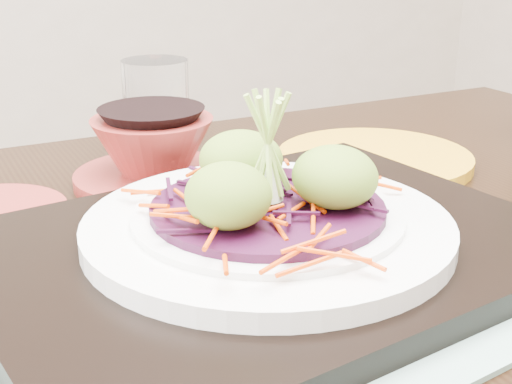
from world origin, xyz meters
name	(u,v)px	position (x,y,z in m)	size (l,w,h in m)	color
dining_table	(283,357)	(-0.08, -0.07, 0.68)	(1.26, 0.84, 0.78)	black
placemat	(267,263)	(-0.10, -0.09, 0.79)	(0.51, 0.40, 0.00)	#7EA393
serving_tray	(267,249)	(-0.10, -0.09, 0.80)	(0.45, 0.34, 0.02)	black
white_plate	(268,226)	(-0.10, -0.09, 0.82)	(0.29, 0.29, 0.02)	white
cabbage_bed	(268,208)	(-0.10, -0.09, 0.83)	(0.18, 0.18, 0.01)	#350A26
carrot_julienne	(268,198)	(-0.10, -0.09, 0.84)	(0.22, 0.22, 0.01)	#D03A03
guacamole_scoops	(268,177)	(-0.10, -0.09, 0.86)	(0.16, 0.14, 0.05)	olive
scallion_garnish	(268,149)	(-0.10, -0.09, 0.88)	(0.07, 0.07, 0.10)	#93BE4C
water_glass	(157,107)	(-0.08, 0.25, 0.84)	(0.08, 0.08, 0.11)	white
terracotta_bowl_set	(154,155)	(-0.12, 0.14, 0.82)	(0.18, 0.18, 0.07)	maroon
yellow_plate	(374,159)	(0.13, 0.09, 0.79)	(0.22, 0.22, 0.01)	#C58715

